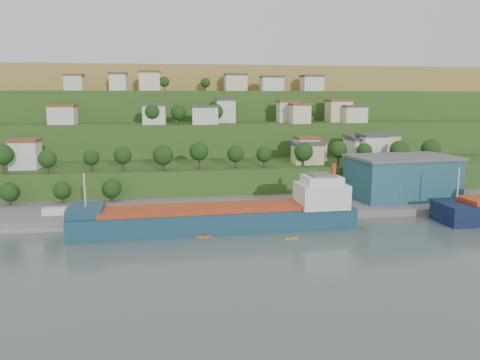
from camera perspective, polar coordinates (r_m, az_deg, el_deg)
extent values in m
plane|color=#495955|center=(107.32, 1.51, -7.33)|extent=(500.00, 500.00, 0.00)
cube|color=slate|center=(138.03, 7.76, -3.50)|extent=(220.00, 26.00, 4.00)
cube|color=slate|center=(132.52, -24.51, -4.88)|extent=(40.00, 18.00, 2.40)
cube|color=#284719|center=(161.14, -1.84, -1.47)|extent=(260.00, 32.00, 20.00)
cube|color=#284719|center=(190.49, -2.84, 0.29)|extent=(280.00, 32.00, 44.00)
cube|color=#284719|center=(220.02, -3.58, 1.59)|extent=(300.00, 32.00, 70.00)
cube|color=olive|center=(293.26, -4.76, 3.66)|extent=(360.00, 120.00, 96.00)
cube|color=silver|center=(160.94, -24.69, 2.75)|extent=(8.27, 7.62, 8.52)
cube|color=brown|center=(160.50, -24.81, 4.42)|extent=(8.87, 8.22, 0.90)
cube|color=#D3CA88|center=(159.11, 8.22, 3.10)|extent=(9.68, 7.02, 6.38)
cube|color=#3F3F44|center=(158.73, 8.25, 4.40)|extent=(10.28, 7.62, 0.90)
cube|color=silver|center=(165.73, 8.13, 3.61)|extent=(7.31, 7.73, 7.79)
cube|color=brown|center=(165.31, 8.16, 5.11)|extent=(7.91, 8.33, 0.90)
cube|color=beige|center=(170.03, 8.85, 3.48)|extent=(7.91, 8.31, 6.16)
cube|color=brown|center=(169.67, 8.89, 4.66)|extent=(8.51, 8.91, 0.90)
cube|color=silver|center=(172.80, 14.19, 3.70)|extent=(7.95, 8.97, 7.98)
cube|color=#3F3F44|center=(172.40, 14.25, 5.16)|extent=(8.55, 9.57, 0.90)
cube|color=silver|center=(170.75, 14.79, 3.49)|extent=(9.82, 8.97, 7.34)
cube|color=#3F3F44|center=(170.36, 14.85, 4.87)|extent=(10.42, 9.57, 0.90)
cube|color=silver|center=(167.83, 15.70, 3.61)|extent=(7.92, 8.40, 8.90)
cube|color=#3F3F44|center=(167.39, 15.78, 5.28)|extent=(8.52, 9.00, 0.90)
cube|color=beige|center=(171.26, 15.55, 3.63)|extent=(7.04, 8.44, 8.28)
cube|color=#3F3F44|center=(170.84, 15.62, 5.16)|extent=(7.64, 9.04, 0.90)
cube|color=#D3CA88|center=(179.65, 17.44, 3.84)|extent=(7.22, 7.11, 8.43)
cube|color=#3F3F44|center=(179.25, 17.52, 5.32)|extent=(7.82, 7.71, 0.90)
cube|color=silver|center=(193.35, -20.81, 7.36)|extent=(9.70, 8.26, 6.65)
cube|color=brown|center=(193.26, -20.88, 8.47)|extent=(10.30, 8.86, 0.90)
cube|color=silver|center=(183.01, -10.42, 7.78)|extent=(8.52, 7.15, 6.96)
cube|color=#3F3F44|center=(182.91, -10.46, 9.01)|extent=(9.12, 7.75, 0.90)
cube|color=silver|center=(181.56, -4.33, 7.80)|extent=(9.63, 7.37, 6.38)
cube|color=#3F3F44|center=(181.46, -4.34, 8.95)|extent=(10.23, 7.97, 0.90)
cube|color=silver|center=(193.12, -1.77, 8.33)|extent=(7.36, 7.32, 8.95)
cube|color=#3F3F44|center=(193.04, -1.78, 9.79)|extent=(7.96, 7.92, 0.90)
cube|color=silver|center=(195.94, 5.81, 8.19)|extent=(7.90, 7.04, 8.13)
cube|color=brown|center=(195.86, 5.83, 9.51)|extent=(8.50, 7.64, 0.90)
cube|color=beige|center=(187.95, 7.29, 7.93)|extent=(7.27, 7.17, 7.09)
cube|color=brown|center=(187.85, 7.32, 9.15)|extent=(7.87, 7.77, 0.90)
cube|color=beige|center=(203.06, 11.91, 8.14)|extent=(9.28, 8.62, 8.52)
cube|color=brown|center=(202.98, 11.96, 9.47)|extent=(9.88, 9.22, 0.90)
cube|color=beige|center=(199.73, 13.70, 7.72)|extent=(9.13, 7.52, 6.24)
cube|color=#3F3F44|center=(199.64, 13.74, 8.75)|extent=(9.73, 8.12, 0.90)
cube|color=silver|center=(225.43, -19.57, 11.01)|extent=(7.80, 7.12, 6.58)
cube|color=brown|center=(225.57, -19.63, 11.95)|extent=(8.40, 7.72, 0.90)
cube|color=silver|center=(221.36, -14.62, 11.38)|extent=(7.31, 7.33, 7.33)
cube|color=#3F3F44|center=(221.53, -14.67, 12.44)|extent=(7.91, 7.93, 0.90)
cube|color=beige|center=(216.30, -10.94, 11.65)|extent=(9.05, 7.04, 8.00)
cube|color=brown|center=(216.49, -10.98, 12.83)|extent=(9.65, 7.64, 0.90)
cube|color=beige|center=(224.42, -0.55, 11.67)|extent=(9.96, 8.84, 7.34)
cube|color=#3F3F44|center=(224.59, -0.56, 12.72)|extent=(10.56, 9.44, 0.90)
cube|color=silver|center=(219.84, 3.93, 11.53)|extent=(9.80, 7.22, 6.16)
cube|color=#3F3F44|center=(219.96, 3.94, 12.45)|extent=(10.40, 7.82, 0.90)
cube|color=silver|center=(231.01, 8.75, 11.45)|extent=(9.60, 8.83, 6.89)
cube|color=#3F3F44|center=(231.16, 8.77, 12.42)|extent=(10.20, 9.43, 0.90)
cylinder|color=#382619|center=(153.33, -26.83, 1.42)|extent=(0.50, 0.50, 3.99)
sphere|color=black|center=(152.89, -26.94, 2.78)|extent=(6.10, 6.10, 6.10)
cylinder|color=#382619|center=(149.09, -22.36, 1.30)|extent=(0.50, 0.50, 2.79)
sphere|color=black|center=(148.72, -22.43, 2.38)|extent=(5.29, 5.29, 5.29)
cylinder|color=#382619|center=(149.46, -17.61, 1.61)|extent=(0.50, 0.50, 2.82)
sphere|color=black|center=(149.11, -17.66, 2.65)|extent=(4.83, 4.83, 4.83)
cylinder|color=#382619|center=(145.71, -14.05, 1.69)|extent=(0.50, 0.50, 3.43)
sphere|color=black|center=(145.30, -14.10, 2.94)|extent=(5.36, 5.36, 5.36)
cylinder|color=#382619|center=(145.52, -9.33, 1.76)|extent=(0.50, 0.50, 2.96)
sphere|color=black|center=(145.11, -9.37, 3.00)|extent=(6.22, 6.22, 6.22)
cylinder|color=#382619|center=(147.07, -5.02, 2.12)|extent=(0.50, 0.50, 3.92)
sphere|color=black|center=(146.63, -5.04, 3.51)|extent=(5.93, 5.93, 5.93)
cylinder|color=#382619|center=(148.95, -0.55, 2.07)|extent=(0.50, 0.50, 2.96)
sphere|color=black|center=(148.58, -0.56, 3.20)|extent=(5.31, 5.31, 5.31)
cylinder|color=#382619|center=(150.75, 2.94, 2.11)|extent=(0.50, 0.50, 2.70)
sphere|color=black|center=(150.41, 2.95, 3.14)|extent=(5.09, 5.09, 5.09)
cylinder|color=#382619|center=(154.21, 7.73, 2.26)|extent=(0.50, 0.50, 3.00)
sphere|color=black|center=(153.82, 7.76, 3.44)|extent=(6.14, 6.14, 6.14)
cylinder|color=#382619|center=(156.15, 11.87, 2.40)|extent=(0.50, 0.50, 3.91)
sphere|color=black|center=(155.75, 11.92, 3.67)|extent=(5.54, 5.54, 5.54)
cylinder|color=#382619|center=(159.86, 14.87, 2.37)|extent=(0.50, 0.50, 3.48)
sphere|color=black|center=(159.50, 14.92, 3.48)|extent=(4.99, 4.99, 4.99)
cylinder|color=#382619|center=(162.49, 18.79, 2.27)|extent=(0.50, 0.50, 3.32)
sphere|color=black|center=(162.11, 18.86, 3.46)|extent=(6.36, 6.36, 6.36)
cylinder|color=#382619|center=(168.82, 22.14, 2.37)|extent=(0.50, 0.50, 3.52)
sphere|color=black|center=(168.44, 22.22, 3.55)|extent=(6.34, 6.34, 6.34)
cylinder|color=#382619|center=(189.17, -10.83, 7.25)|extent=(0.50, 0.50, 3.13)
sphere|color=black|center=(189.06, -10.86, 8.14)|extent=(5.03, 5.03, 5.03)
cylinder|color=#382619|center=(188.98, -3.01, 7.37)|extent=(0.50, 0.50, 2.88)
sphere|color=black|center=(188.87, -3.02, 8.33)|extent=(6.27, 6.27, 6.27)
cylinder|color=#382619|center=(198.11, 8.56, 7.51)|extent=(0.50, 0.50, 3.71)
sphere|color=black|center=(198.01, 8.58, 8.42)|extent=(4.78, 4.78, 4.78)
cylinder|color=#382619|center=(180.57, -10.61, 7.15)|extent=(0.50, 0.50, 3.24)
sphere|color=black|center=(180.45, -10.65, 8.18)|extent=(5.92, 5.92, 5.92)
cylinder|color=#382619|center=(224.03, -4.23, 11.07)|extent=(0.50, 0.50, 2.80)
sphere|color=black|center=(224.10, -4.24, 11.75)|extent=(4.60, 4.60, 4.60)
cylinder|color=#382619|center=(182.66, -7.46, 7.19)|extent=(0.50, 0.50, 2.74)
sphere|color=black|center=(182.55, -7.49, 8.13)|extent=(5.96, 5.96, 5.96)
cylinder|color=#382619|center=(213.81, -9.20, 11.03)|extent=(0.50, 0.50, 2.85)
sphere|color=black|center=(213.88, -9.22, 11.75)|extent=(4.57, 4.57, 4.57)
cylinder|color=#382619|center=(223.42, 2.99, 11.20)|extent=(0.50, 0.50, 3.74)
sphere|color=black|center=(223.51, 3.00, 12.01)|extent=(4.66, 4.66, 4.66)
cube|color=#143A4B|center=(115.07, -2.96, -5.38)|extent=(69.33, 13.56, 6.90)
cube|color=#AC3516|center=(113.91, -3.96, -3.45)|extent=(51.54, 10.89, 1.18)
cube|color=#143A4B|center=(115.40, -18.28, -3.56)|extent=(8.30, 11.14, 1.97)
cube|color=silver|center=(118.87, 9.90, -1.84)|extent=(12.20, 10.31, 5.91)
cube|color=silver|center=(118.14, 9.95, 0.03)|extent=(9.17, 8.23, 1.97)
cube|color=#595B5E|center=(117.93, 9.97, 0.64)|extent=(6.14, 6.14, 0.59)
cylinder|color=#AC3516|center=(118.69, 11.35, 1.23)|extent=(1.23, 1.23, 2.96)
cylinder|color=silver|center=(114.39, -18.42, -1.16)|extent=(0.37, 0.37, 7.88)
cube|color=silver|center=(115.41, -16.78, -4.59)|extent=(14.22, 11.67, 0.25)
cylinder|color=silver|center=(132.55, 25.08, -0.25)|extent=(0.36, 0.36, 7.78)
cube|color=#215164|center=(149.72, 19.10, 0.22)|extent=(31.53, 20.69, 12.00)
cube|color=#595B5E|center=(148.84, 19.24, 2.65)|extent=(32.62, 21.78, 0.80)
cube|color=silver|center=(130.94, -21.74, -3.72)|extent=(5.87, 2.86, 2.65)
cube|color=silver|center=(129.09, -19.34, -4.16)|extent=(4.91, 3.02, 0.92)
cube|color=#EC5C15|center=(109.60, -4.44, -6.91)|extent=(3.41, 0.61, 0.26)
sphere|color=#3F3F44|center=(109.48, -4.44, -6.70)|extent=(0.60, 0.60, 0.60)
cube|color=orange|center=(108.78, 6.28, -7.08)|extent=(3.30, 0.96, 0.24)
sphere|color=#3F3F44|center=(108.66, 6.28, -6.87)|extent=(0.57, 0.57, 0.57)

